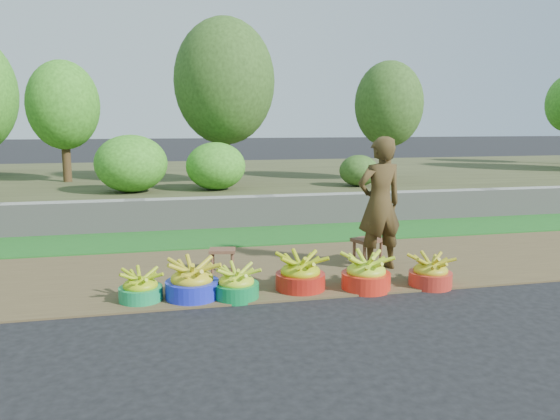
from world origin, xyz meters
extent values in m
plane|color=black|center=(0.00, 0.00, 0.00)|extent=(120.00, 120.00, 0.00)
cube|color=brown|center=(0.00, 1.25, 0.01)|extent=(80.00, 2.50, 0.02)
cube|color=#1D621E|center=(0.00, 3.25, 0.02)|extent=(80.00, 1.50, 0.04)
cube|color=gray|center=(0.00, 4.10, 0.28)|extent=(80.00, 0.35, 0.55)
cube|color=#424526|center=(0.00, 9.00, 0.25)|extent=(80.00, 10.00, 0.50)
cylinder|color=#402F18|center=(-3.81, 7.86, 1.12)|extent=(0.19, 0.19, 1.24)
ellipsoid|color=#3E9322|center=(-3.81, 7.86, 2.21)|extent=(1.58, 1.58, 1.97)
cylinder|color=#402F18|center=(-0.33, 6.82, 1.28)|extent=(0.22, 0.22, 1.55)
ellipsoid|color=#345A1E|center=(-0.33, 6.82, 2.71)|extent=(2.18, 2.18, 2.73)
cylinder|color=#402F18|center=(3.40, 6.56, 1.14)|extent=(0.19, 0.19, 1.27)
ellipsoid|color=#345A1E|center=(3.40, 6.56, 2.24)|extent=(1.56, 1.56, 1.95)
ellipsoid|color=#345A1E|center=(2.31, 5.55, 0.83)|extent=(0.82, 0.82, 0.66)
ellipsoid|color=#3E9322|center=(-2.31, 5.58, 1.05)|extent=(1.38, 1.38, 1.10)
ellipsoid|color=#3E9322|center=(-0.69, 5.61, 0.97)|extent=(1.18, 1.18, 0.95)
cylinder|color=#168D4D|center=(-2.06, 0.35, 0.08)|extent=(0.45, 0.45, 0.16)
ellipsoid|color=#9EBA11|center=(-2.06, 0.35, 0.20)|extent=(0.39, 0.39, 0.25)
cylinder|color=#1B27CC|center=(-1.54, 0.31, 0.10)|extent=(0.56, 0.56, 0.20)
ellipsoid|color=gold|center=(-1.54, 0.31, 0.26)|extent=(0.49, 0.49, 0.32)
cylinder|color=#0C7C3A|center=(-1.09, 0.22, 0.08)|extent=(0.47, 0.47, 0.17)
ellipsoid|color=#ADCB20|center=(-1.09, 0.22, 0.22)|extent=(0.41, 0.41, 0.27)
cylinder|color=#A41B11|center=(-0.36, 0.35, 0.10)|extent=(0.55, 0.55, 0.20)
ellipsoid|color=#A1B00F|center=(-0.36, 0.35, 0.25)|extent=(0.48, 0.48, 0.31)
cylinder|color=red|center=(0.35, 0.21, 0.10)|extent=(0.54, 0.54, 0.19)
ellipsoid|color=#B2D321|center=(0.35, 0.21, 0.25)|extent=(0.48, 0.48, 0.31)
cylinder|color=#AF291D|center=(1.10, 0.16, 0.09)|extent=(0.48, 0.48, 0.17)
ellipsoid|color=#B0A71C|center=(1.10, 0.16, 0.22)|extent=(0.42, 0.42, 0.27)
cube|color=brown|center=(-1.10, 1.26, 0.28)|extent=(0.35, 0.29, 0.04)
cylinder|color=brown|center=(-1.24, 1.20, 0.14)|extent=(0.03, 0.03, 0.24)
cylinder|color=brown|center=(-1.00, 1.16, 0.14)|extent=(0.03, 0.03, 0.24)
cylinder|color=brown|center=(-1.21, 1.37, 0.14)|extent=(0.03, 0.03, 0.24)
cylinder|color=brown|center=(-0.97, 1.32, 0.14)|extent=(0.03, 0.03, 0.24)
cube|color=brown|center=(0.78, 1.24, 0.33)|extent=(0.45, 0.39, 0.04)
cylinder|color=brown|center=(0.68, 1.10, 0.16)|extent=(0.04, 0.04, 0.28)
cylinder|color=brown|center=(0.95, 1.19, 0.16)|extent=(0.04, 0.04, 0.28)
cylinder|color=brown|center=(0.62, 1.28, 0.16)|extent=(0.04, 0.04, 0.28)
cylinder|color=brown|center=(0.89, 1.38, 0.16)|extent=(0.04, 0.04, 0.28)
imported|color=black|center=(0.81, 0.94, 0.84)|extent=(0.65, 0.48, 1.64)
camera|label=1|loc=(-1.88, -5.24, 1.83)|focal=35.00mm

